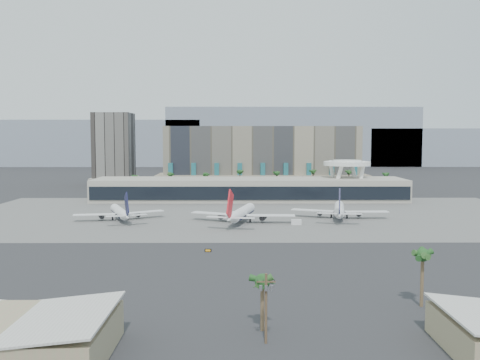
{
  "coord_description": "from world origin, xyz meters",
  "views": [
    {
      "loc": [
        -6.89,
        -183.59,
        34.71
      ],
      "look_at": [
        -5.56,
        40.0,
        16.78
      ],
      "focal_mm": 40.0,
      "sensor_mm": 36.0,
      "label": 1
    }
  ],
  "objects_px": {
    "taxiway_sign": "(208,250)",
    "airliner_left": "(120,212)",
    "utility_pole": "(266,302)",
    "service_vehicle_a": "(118,215)",
    "airliner_right": "(339,210)",
    "airliner_centre": "(241,213)",
    "service_vehicle_b": "(296,222)"
  },
  "relations": [
    {
      "from": "service_vehicle_a",
      "to": "service_vehicle_b",
      "type": "height_order",
      "value": "service_vehicle_a"
    },
    {
      "from": "airliner_right",
      "to": "service_vehicle_b",
      "type": "relative_size",
      "value": 10.6
    },
    {
      "from": "utility_pole",
      "to": "service_vehicle_a",
      "type": "distance_m",
      "value": 153.49
    },
    {
      "from": "utility_pole",
      "to": "airliner_right",
      "type": "height_order",
      "value": "airliner_right"
    },
    {
      "from": "service_vehicle_a",
      "to": "airliner_left",
      "type": "bearing_deg",
      "value": -67.43
    },
    {
      "from": "airliner_left",
      "to": "service_vehicle_b",
      "type": "relative_size",
      "value": 9.28
    },
    {
      "from": "airliner_left",
      "to": "airliner_centre",
      "type": "height_order",
      "value": "airliner_centre"
    },
    {
      "from": "airliner_left",
      "to": "service_vehicle_b",
      "type": "distance_m",
      "value": 73.72
    },
    {
      "from": "airliner_centre",
      "to": "airliner_right",
      "type": "bearing_deg",
      "value": 28.24
    },
    {
      "from": "airliner_centre",
      "to": "airliner_left",
      "type": "bearing_deg",
      "value": -173.92
    },
    {
      "from": "utility_pole",
      "to": "airliner_centre",
      "type": "relative_size",
      "value": 0.27
    },
    {
      "from": "airliner_centre",
      "to": "service_vehicle_a",
      "type": "relative_size",
      "value": 10.38
    },
    {
      "from": "airliner_left",
      "to": "airliner_right",
      "type": "relative_size",
      "value": 0.88
    },
    {
      "from": "airliner_left",
      "to": "airliner_centre",
      "type": "xyz_separation_m",
      "value": [
        50.9,
        -6.7,
        0.51
      ]
    },
    {
      "from": "airliner_right",
      "to": "service_vehicle_a",
      "type": "bearing_deg",
      "value": -171.34
    },
    {
      "from": "taxiway_sign",
      "to": "airliner_left",
      "type": "bearing_deg",
      "value": 126.31
    },
    {
      "from": "utility_pole",
      "to": "taxiway_sign",
      "type": "height_order",
      "value": "utility_pole"
    },
    {
      "from": "airliner_right",
      "to": "service_vehicle_a",
      "type": "distance_m",
      "value": 95.73
    },
    {
      "from": "utility_pole",
      "to": "airliner_left",
      "type": "relative_size",
      "value": 0.32
    },
    {
      "from": "utility_pole",
      "to": "taxiway_sign",
      "type": "distance_m",
      "value": 73.87
    },
    {
      "from": "utility_pole",
      "to": "airliner_left",
      "type": "height_order",
      "value": "airliner_left"
    },
    {
      "from": "airliner_centre",
      "to": "airliner_right",
      "type": "distance_m",
      "value": 43.41
    },
    {
      "from": "utility_pole",
      "to": "taxiway_sign",
      "type": "xyz_separation_m",
      "value": [
        -13.65,
        72.29,
        -6.67
      ]
    },
    {
      "from": "service_vehicle_b",
      "to": "airliner_left",
      "type": "bearing_deg",
      "value": 174.72
    },
    {
      "from": "utility_pole",
      "to": "airliner_right",
      "type": "distance_m",
      "value": 144.47
    },
    {
      "from": "utility_pole",
      "to": "airliner_centre",
      "type": "xyz_separation_m",
      "value": [
        -3.01,
        128.08,
        -3.22
      ]
    },
    {
      "from": "airliner_centre",
      "to": "taxiway_sign",
      "type": "distance_m",
      "value": 56.9
    },
    {
      "from": "airliner_left",
      "to": "taxiway_sign",
      "type": "height_order",
      "value": "airliner_left"
    },
    {
      "from": "airliner_left",
      "to": "service_vehicle_b",
      "type": "bearing_deg",
      "value": -31.02
    },
    {
      "from": "taxiway_sign",
      "to": "utility_pole",
      "type": "bearing_deg",
      "value": -75.79
    },
    {
      "from": "service_vehicle_a",
      "to": "service_vehicle_b",
      "type": "xyz_separation_m",
      "value": [
        75.39,
        -19.98,
        -0.01
      ]
    },
    {
      "from": "airliner_centre",
      "to": "airliner_right",
      "type": "xyz_separation_m",
      "value": [
        42.0,
        10.99,
        -0.19
      ]
    }
  ]
}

